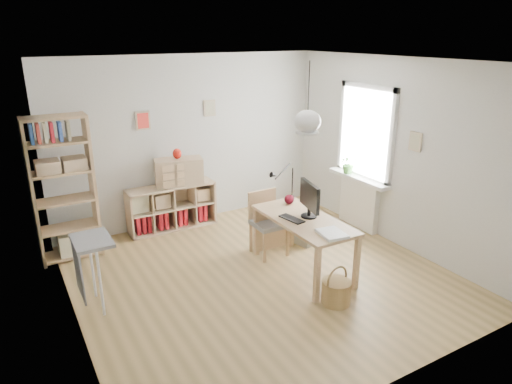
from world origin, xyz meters
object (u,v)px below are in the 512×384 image
drawer_chest (179,172)px  desk (304,225)px  cube_shelf (170,210)px  chair (267,219)px  storage_chest (307,228)px  monitor (310,198)px  tall_bookshelf (62,184)px

drawer_chest → desk: bearing=-55.4°
cube_shelf → chair: 1.79m
cube_shelf → storage_chest: cube_shelf is taller
chair → storage_chest: 0.84m
cube_shelf → storage_chest: bearing=-41.4°
desk → monitor: (0.09, 0.01, 0.35)m
desk → cube_shelf: bearing=114.6°
chair → drawer_chest: bearing=115.7°
tall_bookshelf → monitor: tall_bookshelf is taller
desk → storage_chest: 1.10m
tall_bookshelf → drawer_chest: bearing=7.9°
tall_bookshelf → storage_chest: 3.55m
storage_chest → monitor: (-0.55, -0.75, 0.83)m
cube_shelf → tall_bookshelf: tall_bookshelf is taller
storage_chest → drawer_chest: drawer_chest is taller
tall_bookshelf → monitor: bearing=-35.9°
storage_chest → drawer_chest: (-1.49, 1.42, 0.75)m
chair → storage_chest: size_ratio=1.32×
desk → cube_shelf: desk is taller
cube_shelf → tall_bookshelf: size_ratio=0.70×
desk → drawer_chest: (-0.85, 2.19, 0.27)m
tall_bookshelf → chair: bearing=-27.1°
monitor → drawer_chest: 2.37m
chair → monitor: bearing=-72.0°
storage_chest → drawer_chest: bearing=124.4°
chair → tall_bookshelf: bearing=153.0°
cube_shelf → tall_bookshelf: (-1.56, -0.28, 0.79)m
cube_shelf → storage_chest: (1.66, -1.47, -0.12)m
cube_shelf → monitor: bearing=-63.4°
tall_bookshelf → chair: tall_bookshelf is taller
desk → chair: chair is taller
chair → monitor: 0.87m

